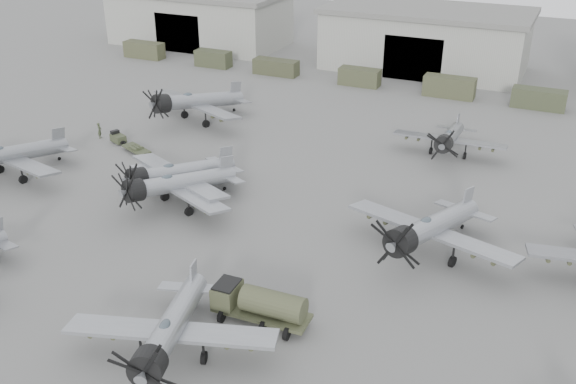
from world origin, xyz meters
name	(u,v)px	position (x,y,z in m)	size (l,w,h in m)	color
ground	(202,291)	(0.00, 0.00, 0.00)	(220.00, 220.00, 0.00)	slate
hangar_left	(200,17)	(-38.00, 61.96, 4.37)	(29.00, 14.80, 8.70)	#9E9F95
hangar_center	(425,39)	(0.00, 61.96, 4.37)	(29.00, 14.80, 8.70)	#9E9F95
support_truck_0	(144,50)	(-40.89, 50.00, 1.23)	(6.38, 2.20, 2.45)	#43462D
support_truck_1	(213,59)	(-28.52, 50.00, 1.19)	(5.34, 2.20, 2.38)	#3A3F29
support_truck_2	(276,67)	(-18.23, 50.00, 1.08)	(6.46, 2.20, 2.17)	#3B3E28
support_truck_3	(360,77)	(-5.75, 50.00, 1.16)	(5.52, 2.20, 2.32)	#40442C
support_truck_4	(449,87)	(6.29, 50.00, 1.31)	(6.47, 2.20, 2.62)	#42452D
support_truck_5	(539,99)	(17.12, 50.00, 1.20)	(6.34, 2.20, 2.40)	#3B412A
aircraft_near_1	(169,330)	(2.18, -6.82, 2.26)	(12.42, 11.18, 4.97)	#9B9EA4
aircraft_mid_0	(6,156)	(-25.86, 8.14, 2.31)	(12.77, 11.50, 5.07)	gray
aircraft_mid_1	(174,184)	(-8.42, 9.53, 2.24)	(12.10, 10.96, 4.94)	#9A9DA2
aircraft_mid_2	(429,228)	(12.95, 10.67, 2.45)	(13.50, 12.15, 5.39)	#9A9DA2
aircraft_far_0	(193,102)	(-18.24, 28.20, 2.52)	(13.63, 12.33, 5.54)	#909398
aircraft_far_1	(449,138)	(10.32, 30.37, 2.05)	(11.23, 10.11, 4.51)	gray
aircraft_extra_640	(175,173)	(-9.57, 11.47, 2.24)	(12.10, 10.96, 4.94)	#9A9DA2
fuel_tanker	(260,303)	(5.15, -1.27, 1.39)	(6.34, 3.02, 2.42)	#44492F
tug_trailer	(125,142)	(-20.95, 19.01, 0.48)	(6.34, 3.58, 1.28)	#3A402A
ground_crew	(100,131)	(-24.90, 19.88, 0.87)	(0.63, 0.42, 1.74)	#3D462D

